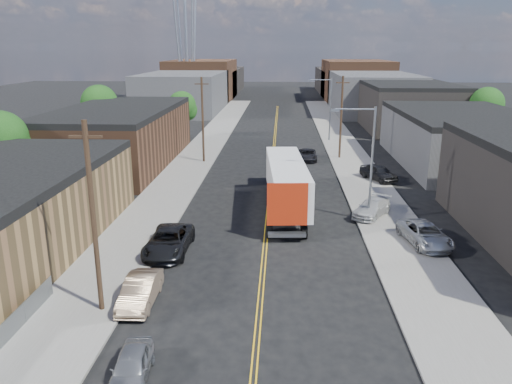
# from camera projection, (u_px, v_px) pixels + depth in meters

# --- Properties ---
(ground) EXTENTS (260.00, 260.00, 0.00)m
(ground) POSITION_uv_depth(u_px,v_px,m) (275.00, 141.00, 73.56)
(ground) COLOR black
(ground) RESTS_ON ground
(centerline) EXTENTS (0.32, 120.00, 0.01)m
(centerline) POSITION_uv_depth(u_px,v_px,m) (272.00, 163.00, 59.18)
(centerline) COLOR gold
(centerline) RESTS_ON ground
(sidewalk_left) EXTENTS (5.00, 140.00, 0.15)m
(sidewalk_left) POSITION_uv_depth(u_px,v_px,m) (193.00, 162.00, 59.63)
(sidewalk_left) COLOR slate
(sidewalk_left) RESTS_ON ground
(sidewalk_right) EXTENTS (5.00, 140.00, 0.15)m
(sidewalk_right) POSITION_uv_depth(u_px,v_px,m) (353.00, 164.00, 58.69)
(sidewalk_right) COLOR slate
(sidewalk_right) RESTS_ON ground
(warehouse_brown) EXTENTS (12.00, 26.00, 6.60)m
(warehouse_brown) POSITION_uv_depth(u_px,v_px,m) (119.00, 136.00, 58.19)
(warehouse_brown) COLOR #4C2F1E
(warehouse_brown) RESTS_ON ground
(industrial_right_b) EXTENTS (14.00, 24.00, 6.10)m
(industrial_right_b) POSITION_uv_depth(u_px,v_px,m) (461.00, 138.00, 58.20)
(industrial_right_b) COLOR #313133
(industrial_right_b) RESTS_ON ground
(industrial_right_c) EXTENTS (14.00, 22.00, 7.60)m
(industrial_right_c) POSITION_uv_depth(u_px,v_px,m) (408.00, 106.00, 82.92)
(industrial_right_c) COLOR black
(industrial_right_c) RESTS_ON ground
(skyline_left_a) EXTENTS (16.00, 30.00, 8.00)m
(skyline_left_a) POSITION_uv_depth(u_px,v_px,m) (184.00, 92.00, 107.00)
(skyline_left_a) COLOR #313133
(skyline_left_a) RESTS_ON ground
(skyline_right_a) EXTENTS (16.00, 30.00, 8.00)m
(skyline_right_a) POSITION_uv_depth(u_px,v_px,m) (372.00, 93.00, 105.02)
(skyline_right_a) COLOR #313133
(skyline_right_a) RESTS_ON ground
(skyline_left_b) EXTENTS (16.00, 26.00, 10.00)m
(skyline_left_b) POSITION_uv_depth(u_px,v_px,m) (202.00, 80.00, 130.69)
(skyline_left_b) COLOR #4C2F1E
(skyline_left_b) RESTS_ON ground
(skyline_right_b) EXTENTS (16.00, 26.00, 10.00)m
(skyline_right_b) POSITION_uv_depth(u_px,v_px,m) (356.00, 80.00, 128.71)
(skyline_right_b) COLOR #4C2F1E
(skyline_right_b) RESTS_ON ground
(skyline_left_c) EXTENTS (16.00, 40.00, 7.00)m
(skyline_left_c) POSITION_uv_depth(u_px,v_px,m) (213.00, 81.00, 150.29)
(skyline_left_c) COLOR black
(skyline_left_c) RESTS_ON ground
(skyline_right_c) EXTENTS (16.00, 40.00, 7.00)m
(skyline_right_c) POSITION_uv_depth(u_px,v_px,m) (346.00, 81.00, 148.31)
(skyline_right_c) COLOR black
(skyline_right_c) RESTS_ON ground
(streetlight_near) EXTENTS (3.39, 0.25, 9.00)m
(streetlight_near) POSITION_uv_depth(u_px,v_px,m) (367.00, 155.00, 38.14)
(streetlight_near) COLOR gray
(streetlight_near) RESTS_ON ground
(streetlight_far) EXTENTS (3.39, 0.25, 9.00)m
(streetlight_far) POSITION_uv_depth(u_px,v_px,m) (328.00, 104.00, 71.70)
(streetlight_far) COLOR gray
(streetlight_far) RESTS_ON ground
(utility_pole_left_near) EXTENTS (1.60, 0.26, 10.00)m
(utility_pole_left_near) POSITION_uv_depth(u_px,v_px,m) (93.00, 218.00, 24.59)
(utility_pole_left_near) COLOR black
(utility_pole_left_near) RESTS_ON ground
(utility_pole_left_far) EXTENTS (1.60, 0.26, 10.00)m
(utility_pole_left_far) POSITION_uv_depth(u_px,v_px,m) (203.00, 119.00, 58.15)
(utility_pole_left_far) COLOR black
(utility_pole_left_far) RESTS_ON ground
(utility_pole_right) EXTENTS (1.60, 0.26, 10.00)m
(utility_pole_right) POSITION_uv_depth(u_px,v_px,m) (341.00, 117.00, 60.22)
(utility_pole_right) COLOR black
(utility_pole_right) RESTS_ON ground
(tree_left_near) EXTENTS (4.85, 4.76, 7.91)m
(tree_left_near) POSITION_uv_depth(u_px,v_px,m) (2.00, 141.00, 44.54)
(tree_left_near) COLOR black
(tree_left_near) RESTS_ON ground
(tree_left_mid) EXTENTS (5.10, 5.04, 8.37)m
(tree_left_mid) POSITION_uv_depth(u_px,v_px,m) (100.00, 106.00, 68.43)
(tree_left_mid) COLOR black
(tree_left_mid) RESTS_ON ground
(tree_left_far) EXTENTS (4.35, 4.20, 6.97)m
(tree_left_far) POSITION_uv_depth(u_px,v_px,m) (182.00, 107.00, 74.90)
(tree_left_far) COLOR black
(tree_left_far) RESTS_ON ground
(tree_right_far) EXTENTS (4.85, 4.76, 7.91)m
(tree_right_far) POSITION_uv_depth(u_px,v_px,m) (487.00, 106.00, 70.63)
(tree_right_far) COLOR black
(tree_right_far) RESTS_ON ground
(semi_truck) EXTENTS (3.72, 16.70, 4.33)m
(semi_truck) POSITION_uv_depth(u_px,v_px,m) (286.00, 179.00, 42.32)
(semi_truck) COLOR silver
(semi_truck) RESTS_ON ground
(car_left_a) EXTENTS (1.81, 3.85, 1.27)m
(car_left_a) POSITION_uv_depth(u_px,v_px,m) (131.00, 367.00, 20.48)
(car_left_a) COLOR #999B9D
(car_left_a) RESTS_ON ground
(car_left_b) EXTENTS (1.62, 4.52, 1.48)m
(car_left_b) POSITION_uv_depth(u_px,v_px,m) (140.00, 291.00, 26.62)
(car_left_b) COLOR #8F765D
(car_left_b) RESTS_ON ground
(car_left_c) EXTENTS (2.73, 5.81, 1.61)m
(car_left_c) POSITION_uv_depth(u_px,v_px,m) (169.00, 241.00, 33.26)
(car_left_c) COLOR black
(car_left_c) RESTS_ON ground
(car_right_lot_a) EXTENTS (3.25, 5.54, 1.45)m
(car_right_lot_a) POSITION_uv_depth(u_px,v_px,m) (425.00, 234.00, 34.33)
(car_right_lot_a) COLOR #A9ACAF
(car_right_lot_a) RESTS_ON sidewalk_right
(car_right_lot_b) EXTENTS (4.01, 4.90, 1.34)m
(car_right_lot_b) POSITION_uv_depth(u_px,v_px,m) (372.00, 208.00, 40.13)
(car_right_lot_b) COLOR #B7B7B7
(car_right_lot_b) RESTS_ON sidewalk_right
(car_right_lot_c) EXTENTS (3.81, 5.00, 1.59)m
(car_right_lot_c) POSITION_uv_depth(u_px,v_px,m) (379.00, 172.00, 50.93)
(car_right_lot_c) COLOR black
(car_right_lot_c) RESTS_ON sidewalk_right
(car_ahead_truck) EXTENTS (2.21, 4.77, 1.32)m
(car_ahead_truck) POSITION_uv_depth(u_px,v_px,m) (307.00, 155.00, 60.60)
(car_ahead_truck) COLOR black
(car_ahead_truck) RESTS_ON ground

